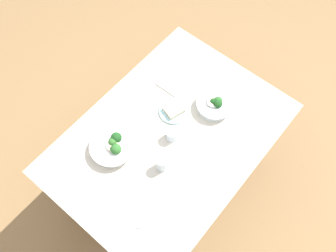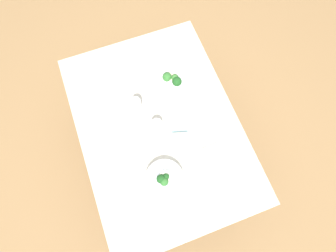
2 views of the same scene
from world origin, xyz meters
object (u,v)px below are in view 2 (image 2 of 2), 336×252
Objects in this scene: table_knife_right at (116,107)px; bread_side_plate at (180,142)px; napkin_folded_upper at (212,159)px; table_knife_left at (200,174)px; broccoli_bowl_near at (164,179)px; water_glass_center at (157,126)px; fork_by_near_bowl at (237,167)px; water_glass_side at (136,104)px; broccoli_bowl_far at (173,79)px; fork_by_far_bowl at (104,71)px.

bread_side_plate is at bearing -28.60° from table_knife_right.
table_knife_left is at bearing -60.71° from napkin_folded_upper.
bread_side_plate is 0.24m from table_knife_left.
table_knife_right is 1.07× the size of napkin_folded_upper.
broccoli_bowl_near is 1.21× the size of table_knife_right.
table_knife_right is (-0.24, -0.21, -0.04)m from water_glass_center.
broccoli_bowl_near is 0.47m from fork_by_near_bowl.
water_glass_side is 0.56× the size of napkin_folded_upper.
broccoli_bowl_near is 1.26× the size of table_knife_left.
broccoli_bowl_far is 0.69m from broccoli_bowl_near.
napkin_folded_upper is (0.51, 0.33, -0.05)m from water_glass_side.
water_glass_center reaches higher than table_knife_left.
napkin_folded_upper is at bearing 33.09° from water_glass_side.
water_glass_side is at bearing -71.21° from broccoli_bowl_far.
fork_by_near_bowl is at bearing 45.50° from bread_side_plate.
water_glass_center is at bearing 69.43° from fork_by_far_bowl.
table_knife_left is 0.96× the size of table_knife_right.
water_glass_center is 0.58m from fork_by_far_bowl.
table_knife_right is (-0.58, -0.14, -0.03)m from broccoli_bowl_near.
fork_by_near_bowl is 0.17m from napkin_folded_upper.
table_knife_left is 0.72m from table_knife_right.
fork_by_near_bowl is (0.71, 0.17, -0.03)m from broccoli_bowl_far.
broccoli_bowl_far is 3.34× the size of water_glass_center.
water_glass_center is at bearing -144.09° from bread_side_plate.
table_knife_right is at bearing -140.35° from bread_side_plate.
table_knife_right is at bearing -140.29° from napkin_folded_upper.
water_glass_center reaches higher than fork_by_far_bowl.
table_knife_left is 1.02× the size of napkin_folded_upper.
napkin_folded_upper is (-0.10, -0.13, 0.00)m from fork_by_near_bowl.
fork_by_near_bowl is 0.56× the size of napkin_folded_upper.
water_glass_side is 0.61m from napkin_folded_upper.
water_glass_center is (0.29, -0.22, 0.00)m from broccoli_bowl_far.
water_glass_side reaches higher than broccoli_bowl_near.
fork_by_far_bowl is 0.30m from table_knife_right.
table_knife_left is at bearing 20.87° from water_glass_center.
water_glass_center is (-0.15, -0.11, 0.03)m from bread_side_plate.
water_glass_center is 0.79× the size of water_glass_side.
water_glass_side is at bearing -128.33° from fork_by_near_bowl.
fork_by_far_bowl is (-0.54, -0.21, -0.04)m from water_glass_center.
napkin_folded_upper reaches higher than table_knife_left.
fork_by_far_bowl is 0.44× the size of napkin_folded_upper.
broccoli_bowl_near is 2.90× the size of water_glass_center.
broccoli_bowl_far is 1.46× the size of table_knife_left.
water_glass_side reaches higher than bread_side_plate.
bread_side_plate is at bearing 136.52° from broccoli_bowl_near.
bread_side_plate is 2.39× the size of water_glass_center.
broccoli_bowl_far is 0.32m from water_glass_side.
broccoli_bowl_near is at bearing -24.95° from broccoli_bowl_far.
broccoli_bowl_near is at bearing -87.32° from napkin_folded_upper.
bread_side_plate reaches higher than table_knife_right.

